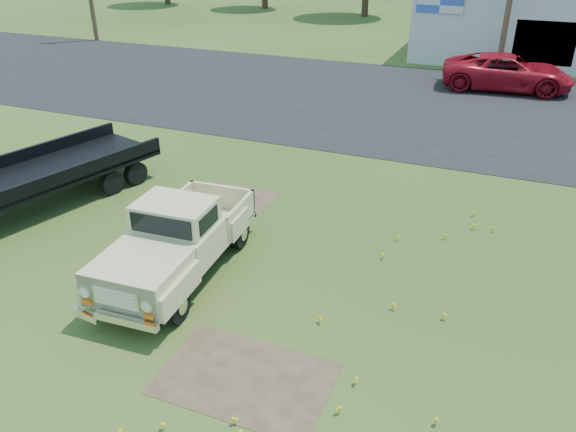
% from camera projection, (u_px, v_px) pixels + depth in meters
% --- Properties ---
extents(ground, '(140.00, 140.00, 0.00)m').
position_uv_depth(ground, '(244.00, 273.00, 12.84)').
color(ground, '#264315').
rests_on(ground, ground).
extents(asphalt_lot, '(90.00, 14.00, 0.02)m').
position_uv_depth(asphalt_lot, '(392.00, 102.00, 25.14)').
color(asphalt_lot, black).
rests_on(asphalt_lot, ground).
extents(dirt_patch_a, '(3.00, 2.00, 0.01)m').
position_uv_depth(dirt_patch_a, '(245.00, 378.00, 9.88)').
color(dirt_patch_a, '#463325').
rests_on(dirt_patch_a, ground).
extents(dirt_patch_b, '(2.20, 1.60, 0.01)m').
position_uv_depth(dirt_patch_b, '(236.00, 197.00, 16.38)').
color(dirt_patch_b, '#463325').
rests_on(dirt_patch_b, ground).
extents(commercial_building, '(14.20, 8.20, 4.15)m').
position_uv_depth(commercial_building, '(546.00, 22.00, 31.99)').
color(commercial_building, beige).
rests_on(commercial_building, ground).
extents(vintage_pickup_truck, '(2.24, 5.15, 1.83)m').
position_uv_depth(vintage_pickup_truck, '(178.00, 239.00, 12.41)').
color(vintage_pickup_truck, tan).
rests_on(vintage_pickup_truck, ground).
extents(flatbed_trailer, '(4.35, 7.71, 2.00)m').
position_uv_depth(flatbed_trailer, '(38.00, 170.00, 15.65)').
color(flatbed_trailer, black).
rests_on(flatbed_trailer, ground).
extents(red_pickup, '(6.16, 3.24, 1.65)m').
position_uv_depth(red_pickup, '(507.00, 72.00, 26.55)').
color(red_pickup, maroon).
rests_on(red_pickup, ground).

